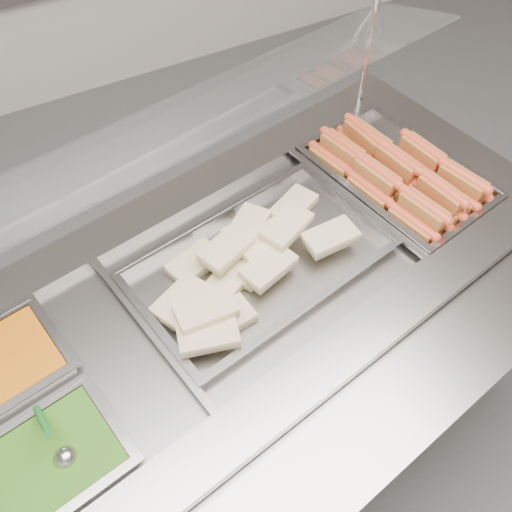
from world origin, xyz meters
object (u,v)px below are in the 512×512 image
steam_counter (244,350)px  pan_hotdogs (395,181)px  sneeze_guard (184,124)px  pan_wraps (259,265)px  serving_spoon (62,451)px

steam_counter → pan_hotdogs: pan_hotdogs is taller
sneeze_guard → pan_hotdogs: 0.72m
pan_wraps → serving_spoon: bearing=-157.0°
steam_counter → sneeze_guard: bearing=100.5°
steam_counter → pan_hotdogs: (0.57, 0.11, 0.38)m
steam_counter → pan_wraps: size_ratio=2.70×
pan_hotdogs → pan_wraps: size_ratio=0.81×
steam_counter → pan_hotdogs: size_ratio=3.32×
steam_counter → serving_spoon: (-0.54, -0.24, 0.43)m
sneeze_guard → pan_wraps: 0.42m
steam_counter → pan_wraps: pan_wraps is taller
sneeze_guard → serving_spoon: size_ratio=9.63×
pan_hotdogs → serving_spoon: 1.16m
sneeze_guard → pan_wraps: sneeze_guard is taller
pan_wraps → pan_hotdogs: bearing=10.5°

